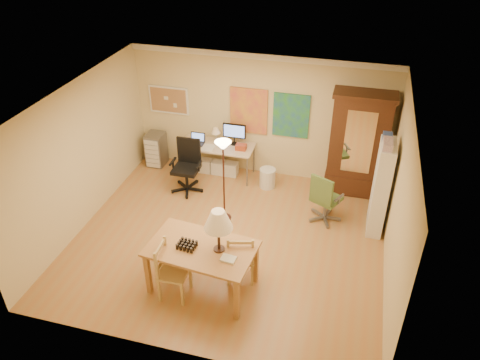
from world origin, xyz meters
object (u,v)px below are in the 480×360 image
(office_chair_green, at_px, (324,208))
(computer_desk, at_px, (219,156))
(bookshelf, at_px, (381,188))
(armoire, at_px, (357,151))
(dining_table, at_px, (207,240))
(office_chair_black, at_px, (187,177))

(office_chair_green, bearing_deg, computer_desk, 155.43)
(office_chair_green, bearing_deg, bookshelf, 0.96)
(computer_desk, relative_size, office_chair_green, 1.53)
(office_chair_green, height_order, armoire, armoire)
(computer_desk, height_order, office_chair_green, computer_desk)
(office_chair_green, relative_size, armoire, 0.47)
(bookshelf, bearing_deg, dining_table, -137.76)
(dining_table, height_order, armoire, armoire)
(office_chair_black, relative_size, office_chair_green, 1.08)
(bookshelf, bearing_deg, office_chair_green, -179.04)
(armoire, bearing_deg, office_chair_black, -165.50)
(armoire, distance_m, bookshelf, 1.28)
(office_chair_black, bearing_deg, bookshelf, -4.66)
(office_chair_green, bearing_deg, armoire, 68.86)
(computer_desk, distance_m, office_chair_black, 0.92)
(computer_desk, bearing_deg, dining_table, -75.48)
(office_chair_green, distance_m, armoire, 1.45)
(dining_table, relative_size, office_chair_black, 1.54)
(dining_table, xyz_separation_m, computer_desk, (-0.87, 3.37, -0.53))
(dining_table, bearing_deg, computer_desk, 104.52)
(office_chair_black, height_order, armoire, armoire)
(bookshelf, bearing_deg, computer_desk, 162.00)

